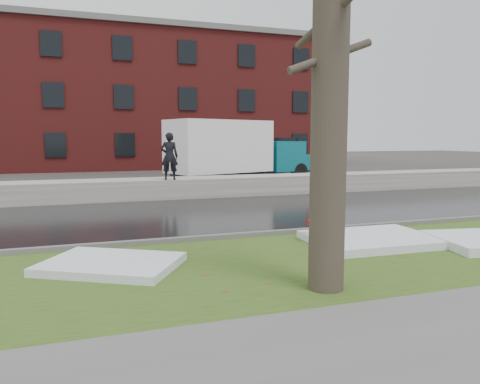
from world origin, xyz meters
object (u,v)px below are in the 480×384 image
object	(u,v)px
tree	(330,61)
box_truck	(236,151)
fire_hydrant	(316,221)
worker	(169,156)

from	to	relation	value
tree	box_truck	world-z (taller)	tree
fire_hydrant	box_truck	xyz separation A→B (m)	(2.51, 12.64, 1.13)
tree	box_truck	xyz separation A→B (m)	(3.89, 15.44, -1.70)
fire_hydrant	tree	world-z (taller)	tree
fire_hydrant	box_truck	world-z (taller)	box_truck
fire_hydrant	tree	size ratio (longest dim) A/B	0.13
tree	worker	distance (m)	11.05
worker	fire_hydrant	bearing A→B (deg)	114.95
box_truck	worker	xyz separation A→B (m)	(-4.10, -4.53, -0.03)
worker	tree	bearing A→B (deg)	105.00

